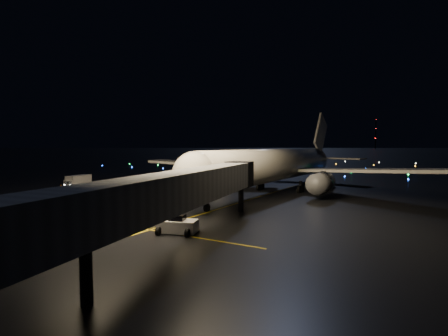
{
  "coord_description": "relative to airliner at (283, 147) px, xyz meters",
  "views": [
    {
      "loc": [
        36.57,
        -36.62,
        8.74
      ],
      "look_at": [
        7.91,
        12.0,
        5.0
      ],
      "focal_mm": 28.0,
      "sensor_mm": 36.0,
      "label": 1
    }
  ],
  "objects": [
    {
      "name": "baggage_cart_2",
      "position": [
        -25.59,
        -11.0,
        -7.44
      ],
      "size": [
        2.26,
        1.77,
        1.72
      ],
      "primitive_type": "cube",
      "rotation": [
        0.0,
        0.0,
        -0.19
      ],
      "color": "gray",
      "rests_on": "ground"
    },
    {
      "name": "crew_c",
      "position": [
        -23.51,
        -15.03,
        -7.45
      ],
      "size": [
        1.01,
        0.98,
        1.7
      ],
      "primitive_type": "imported",
      "rotation": [
        0.0,
        0.0,
        -0.74
      ],
      "color": "orange",
      "rests_on": "ground"
    },
    {
      "name": "baggage_cart_1",
      "position": [
        -22.86,
        -13.83,
        -7.36
      ],
      "size": [
        2.6,
        2.17,
        1.89
      ],
      "primitive_type": "cube",
      "rotation": [
        0.0,
        0.0,
        -0.31
      ],
      "color": "gray",
      "rests_on": "ground"
    },
    {
      "name": "safety_cone_1",
      "position": [
        -11.1,
        -6.03,
        -8.06
      ],
      "size": [
        0.47,
        0.47,
        0.48
      ],
      "primitive_type": "cone",
      "rotation": [
        0.0,
        0.0,
        0.11
      ],
      "color": "#E84E00",
      "rests_on": "ground"
    },
    {
      "name": "radio_mast",
      "position": [
        -72.37,
        713.21,
        23.7
      ],
      "size": [
        1.8,
        1.8,
        64.0
      ],
      "primitive_type": "cylinder",
      "color": "black",
      "rests_on": "ground"
    },
    {
      "name": "lane_cross",
      "position": [
        -17.37,
        -36.79,
        -8.29
      ],
      "size": [
        60.0,
        0.25,
        0.02
      ],
      "primitive_type": "cube",
      "color": "gold",
      "rests_on": "ground"
    },
    {
      "name": "taxiway_lights",
      "position": [
        -12.37,
        79.21,
        -8.12
      ],
      "size": [
        164.0,
        92.0,
        0.36
      ],
      "primitive_type": null,
      "color": "black",
      "rests_on": "ground"
    },
    {
      "name": "baggage_cart_0",
      "position": [
        -24.96,
        -14.88,
        -7.38
      ],
      "size": [
        2.61,
        2.28,
        1.85
      ],
      "primitive_type": "cube",
      "rotation": [
        0.0,
        0.0,
        0.42
      ],
      "color": "gray",
      "rests_on": "ground"
    },
    {
      "name": "belt_loader",
      "position": [
        -9.31,
        -26.77,
        -6.51
      ],
      "size": [
        7.54,
        2.73,
        3.58
      ],
      "primitive_type": null,
      "rotation": [
        0.0,
        0.0,
        -0.1
      ],
      "color": "silver",
      "rests_on": "ground"
    },
    {
      "name": "safety_cone_0",
      "position": [
        -7.73,
        -10.99,
        -8.05
      ],
      "size": [
        0.57,
        0.57,
        0.5
      ],
      "primitive_type": "cone",
      "rotation": [
        0.0,
        0.0,
        0.4
      ],
      "color": "#E84E00",
      "rests_on": "ground"
    },
    {
      "name": "jet_bridge",
      "position": [
        8.38,
        -51.29,
        -5.0
      ],
      "size": [
        14.0,
        58.0,
        6.6
      ],
      "primitive_type": null,
      "color": "#9D9D9E",
      "rests_on": "ground"
    },
    {
      "name": "safety_cone_3",
      "position": [
        -28.62,
        0.68,
        -8.04
      ],
      "size": [
        0.52,
        0.52,
        0.53
      ],
      "primitive_type": "cone",
      "rotation": [
        0.0,
        0.0,
        0.14
      ],
      "color": "#E84E00",
      "rests_on": "ground"
    },
    {
      "name": "baggage_cart_3",
      "position": [
        -32.62,
        -9.78,
        -7.52
      ],
      "size": [
        2.09,
        1.67,
        1.57
      ],
      "primitive_type": "cube",
      "rotation": [
        0.0,
        0.0,
        0.22
      ],
      "color": "gray",
      "rests_on": "ground"
    },
    {
      "name": "service_truck",
      "position": [
        -38.37,
        -16.7,
        -7.05
      ],
      "size": [
        3.44,
        7.09,
        2.5
      ],
      "primitive_type": "cube",
      "rotation": [
        0.0,
        0.0,
        0.2
      ],
      "color": "silver",
      "rests_on": "ground"
    },
    {
      "name": "lane_centre",
      "position": [
        -0.37,
        -11.79,
        -8.29
      ],
      "size": [
        0.25,
        80.0,
        0.02
      ],
      "primitive_type": "cube",
      "color": "gold",
      "rests_on": "ground"
    },
    {
      "name": "crew_a",
      "position": [
        -28.32,
        -31.2,
        -7.52
      ],
      "size": [
        0.61,
        0.45,
        1.56
      ],
      "primitive_type": "imported",
      "rotation": [
        0.0,
        0.0,
        0.14
      ],
      "color": "orange",
      "rests_on": "ground"
    },
    {
      "name": "safety_cone_2",
      "position": [
        -18.33,
        -10.0,
        -8.07
      ],
      "size": [
        0.42,
        0.42,
        0.47
      ],
      "primitive_type": "cone",
      "rotation": [
        0.0,
        0.0,
        -0.01
      ],
      "color": "#E84E00",
      "rests_on": "ground"
    },
    {
      "name": "ground",
      "position": [
        -12.37,
        273.21,
        -8.3
      ],
      "size": [
        2000.0,
        2000.0,
        0.0
      ],
      "primitive_type": "plane",
      "color": "black",
      "rests_on": "ground"
    },
    {
      "name": "crew_b",
      "position": [
        -32.78,
        -24.59,
        -7.48
      ],
      "size": [
        0.88,
        0.73,
        1.64
      ],
      "primitive_type": "imported",
      "rotation": [
        0.0,
        0.0,
        -0.14
      ],
      "color": "orange",
      "rests_on": "ground"
    },
    {
      "name": "airliner",
      "position": [
        0.0,
        0.0,
        0.0
      ],
      "size": [
        60.44,
        57.62,
        16.6
      ],
      "primitive_type": null,
      "rotation": [
        0.0,
        0.0,
        -0.03
      ],
      "color": "silver",
      "rests_on": "ground"
    },
    {
      "name": "pushback_tug",
      "position": [
        2.84,
        -36.29,
        -7.38
      ],
      "size": [
        4.3,
        3.13,
        1.84
      ],
      "primitive_type": "cube",
      "rotation": [
        0.0,
        0.0,
        0.32
      ],
      "color": "silver",
      "rests_on": "ground"
    }
  ]
}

